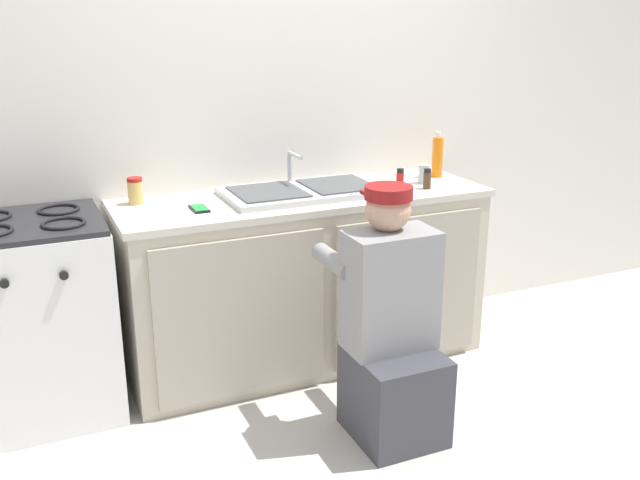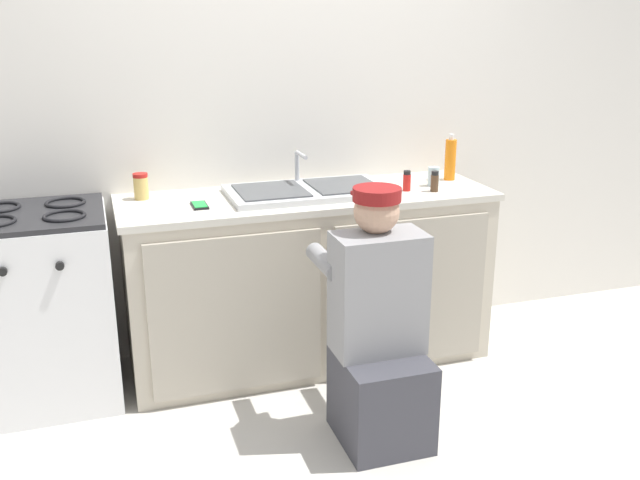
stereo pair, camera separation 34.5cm
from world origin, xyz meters
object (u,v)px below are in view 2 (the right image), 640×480
(spice_bottle_red, at_px, (407,181))
(stove_range, at_px, (43,307))
(sink_double_basin, at_px, (308,190))
(soap_bottle_orange, at_px, (450,159))
(cell_phone, at_px, (200,205))
(plumber_person, at_px, (379,339))
(spice_bottle_pepper, at_px, (435,182))
(condiment_jar, at_px, (141,186))
(water_glass, at_px, (433,176))

(spice_bottle_red, bearing_deg, stove_range, 177.28)
(sink_double_basin, bearing_deg, soap_bottle_orange, 4.98)
(stove_range, distance_m, cell_phone, 0.87)
(cell_phone, distance_m, soap_bottle_orange, 1.40)
(plumber_person, distance_m, spice_bottle_pepper, 0.99)
(sink_double_basin, relative_size, condiment_jar, 6.25)
(plumber_person, xyz_separation_m, water_glass, (0.61, 0.76, 0.50))
(spice_bottle_red, relative_size, spice_bottle_pepper, 1.00)
(spice_bottle_red, bearing_deg, sink_double_basin, 170.11)
(sink_double_basin, bearing_deg, spice_bottle_pepper, -12.87)
(condiment_jar, bearing_deg, stove_range, -162.35)
(stove_range, bearing_deg, spice_bottle_red, -2.72)
(sink_double_basin, relative_size, plumber_person, 0.72)
(stove_range, relative_size, plumber_person, 0.85)
(stove_range, bearing_deg, plumber_person, -30.13)
(spice_bottle_red, xyz_separation_m, soap_bottle_orange, (0.33, 0.16, 0.06))
(cell_phone, bearing_deg, condiment_jar, 137.70)
(stove_range, distance_m, spice_bottle_pepper, 2.00)
(stove_range, distance_m, water_glass, 2.04)
(sink_double_basin, height_order, stove_range, sink_double_basin)
(cell_phone, bearing_deg, stove_range, 174.82)
(spice_bottle_red, distance_m, cell_phone, 1.06)
(sink_double_basin, xyz_separation_m, cell_phone, (-0.55, -0.07, -0.01))
(plumber_person, relative_size, condiment_jar, 8.63)
(spice_bottle_red, height_order, water_glass, spice_bottle_red)
(plumber_person, distance_m, soap_bottle_orange, 1.28)
(condiment_jar, distance_m, cell_phone, 0.34)
(cell_phone, relative_size, spice_bottle_pepper, 1.33)
(sink_double_basin, xyz_separation_m, stove_range, (-1.30, -0.00, -0.46))
(cell_phone, relative_size, soap_bottle_orange, 0.56)
(sink_double_basin, height_order, spice_bottle_red, sink_double_basin)
(stove_range, xyz_separation_m, spice_bottle_red, (1.80, -0.09, 0.49))
(water_glass, height_order, soap_bottle_orange, soap_bottle_orange)
(cell_phone, bearing_deg, sink_double_basin, 7.16)
(spice_bottle_red, height_order, cell_phone, spice_bottle_red)
(soap_bottle_orange, bearing_deg, water_glass, -144.96)
(sink_double_basin, height_order, spice_bottle_pepper, sink_double_basin)
(spice_bottle_pepper, bearing_deg, cell_phone, 176.39)
(sink_double_basin, height_order, soap_bottle_orange, soap_bottle_orange)
(stove_range, height_order, condiment_jar, condiment_jar)
(sink_double_basin, xyz_separation_m, spice_bottle_red, (0.50, -0.09, 0.03))
(cell_phone, bearing_deg, plumber_person, -49.34)
(spice_bottle_pepper, bearing_deg, stove_range, 175.78)
(condiment_jar, distance_m, spice_bottle_red, 1.33)
(soap_bottle_orange, bearing_deg, spice_bottle_red, -153.95)
(water_glass, xyz_separation_m, spice_bottle_pepper, (-0.05, -0.11, 0.00))
(spice_bottle_red, xyz_separation_m, spice_bottle_pepper, (0.13, -0.06, 0.00))
(spice_bottle_red, xyz_separation_m, water_glass, (0.18, 0.06, -0.00))
(condiment_jar, height_order, soap_bottle_orange, soap_bottle_orange)
(condiment_jar, xyz_separation_m, spice_bottle_pepper, (1.44, -0.30, -0.01))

